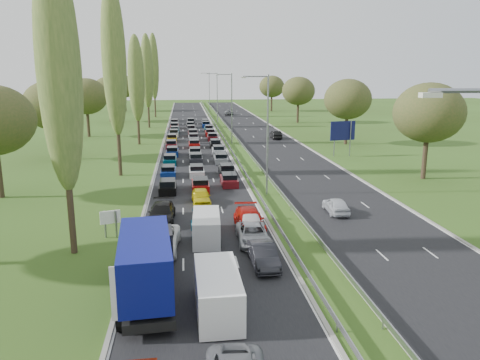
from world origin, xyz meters
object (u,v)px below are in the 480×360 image
blue_lorry (147,264)px  white_van_front (217,290)px  white_van_rear (206,226)px  direction_sign (343,132)px  near_car_2 (159,241)px  near_car_3 (162,213)px  info_sign (110,220)px

blue_lorry → white_van_front: 4.20m
white_van_rear → direction_sign: (21.67, 33.02, 2.54)m
near_car_2 → white_van_front: bearing=-64.7°
near_car_3 → white_van_front: 15.79m
white_van_rear → white_van_front: bearing=-87.0°
white_van_front → info_sign: 14.02m
white_van_front → direction_sign: 48.84m
near_car_2 → near_car_3: size_ratio=1.09×
white_van_front → near_car_2: bearing=110.7°
near_car_2 → white_van_front: white_van_front is taller
white_van_front → direction_sign: bearing=62.9°
white_van_rear → info_sign: (-7.13, 1.32, 0.34)m
blue_lorry → white_van_front: size_ratio=1.66×
near_car_2 → info_sign: info_sign is taller
white_van_rear → blue_lorry: bearing=-109.5°
white_van_front → direction_sign: (21.61, 43.73, 2.42)m
near_car_3 → blue_lorry: blue_lorry is taller
near_car_3 → white_van_front: bearing=-74.7°
near_car_3 → direction_sign: 38.01m
info_sign → direction_sign: 42.89m
white_van_rear → info_sign: info_sign is taller
white_van_rear → direction_sign: size_ratio=0.96×
info_sign → blue_lorry: bearing=-71.1°
blue_lorry → info_sign: size_ratio=4.42×
near_car_3 → white_van_rear: 5.83m
near_car_3 → direction_sign: size_ratio=1.00×
near_car_3 → blue_lorry: 13.63m
blue_lorry → white_van_rear: (3.64, 8.91, -1.00)m
near_car_3 → info_sign: 4.98m
near_car_2 → direction_sign: direction_sign is taller
info_sign → direction_sign: (28.80, 31.70, 2.20)m
white_van_front → blue_lorry: bearing=153.2°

